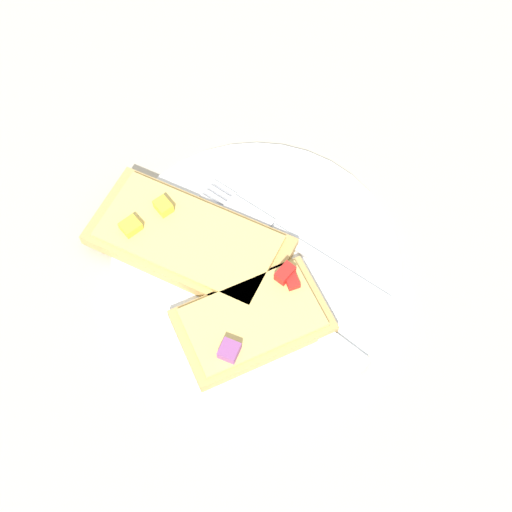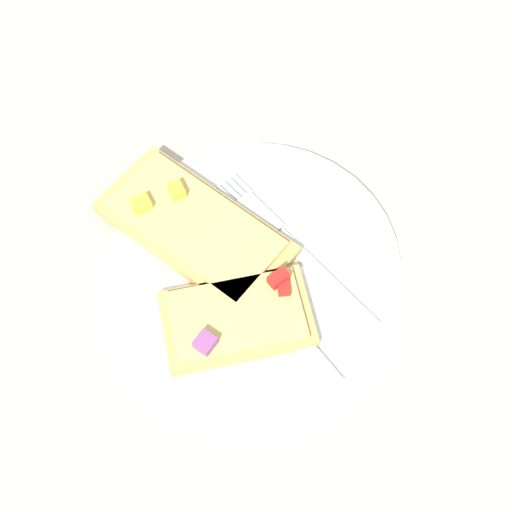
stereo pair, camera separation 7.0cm
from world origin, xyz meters
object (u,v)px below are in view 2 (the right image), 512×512
object	(u,v)px
fork	(289,243)
pizza_slice_main	(195,227)
pizza_slice_corner	(237,318)
plate	(256,263)
knife	(280,318)

from	to	relation	value
fork	pizza_slice_main	bearing A→B (deg)	40.35
pizza_slice_corner	fork	bearing A→B (deg)	-132.93
plate	pizza_slice_corner	size ratio (longest dim) A/B	1.86
plate	knife	distance (m)	0.07
plate	pizza_slice_corner	bearing A→B (deg)	76.62
fork	pizza_slice_main	xyz separation A→B (m)	(0.09, -0.01, 0.01)
fork	pizza_slice_main	world-z (taller)	pizza_slice_main
pizza_slice_main	fork	bearing A→B (deg)	30.24
fork	knife	size ratio (longest dim) A/B	1.03
pizza_slice_main	pizza_slice_corner	size ratio (longest dim) A/B	1.38
pizza_slice_main	knife	bearing A→B (deg)	-9.94
fork	pizza_slice_corner	world-z (taller)	pizza_slice_corner
plate	pizza_slice_main	world-z (taller)	pizza_slice_main
pizza_slice_main	plate	bearing A→B (deg)	10.63
plate	knife	world-z (taller)	knife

